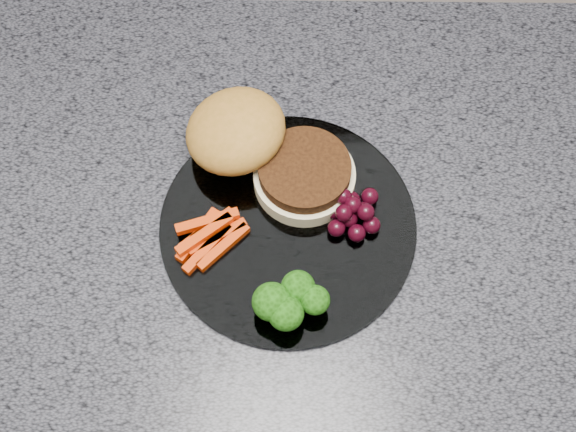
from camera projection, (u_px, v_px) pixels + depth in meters
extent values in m
plane|color=#A79B8C|center=(251.00, 418.00, 1.62)|extent=(4.00, 4.00, 0.00)
cube|color=#512E1B|center=(239.00, 359.00, 1.23)|extent=(1.20, 0.60, 0.86)
cube|color=#474750|center=(216.00, 238.00, 0.83)|extent=(1.20, 0.60, 0.04)
cylinder|color=white|center=(288.00, 226.00, 0.81)|extent=(0.26, 0.26, 0.01)
cylinder|color=#F8E8AF|center=(304.00, 178.00, 0.82)|extent=(0.13, 0.13, 0.02)
cylinder|color=#3C1F0B|center=(305.00, 170.00, 0.81)|extent=(0.12, 0.12, 0.02)
ellipsoid|color=#B1742C|center=(236.00, 135.00, 0.82)|extent=(0.13, 0.13, 0.06)
cube|color=red|center=(207.00, 230.00, 0.80)|extent=(0.05, 0.05, 0.01)
cube|color=red|center=(217.00, 237.00, 0.80)|extent=(0.06, 0.04, 0.01)
cube|color=red|center=(207.00, 248.00, 0.79)|extent=(0.05, 0.06, 0.01)
cube|color=red|center=(207.00, 221.00, 0.80)|extent=(0.06, 0.03, 0.01)
cube|color=red|center=(204.00, 234.00, 0.79)|extent=(0.06, 0.05, 0.01)
cube|color=red|center=(223.00, 247.00, 0.79)|extent=(0.05, 0.05, 0.01)
cube|color=red|center=(198.00, 235.00, 0.80)|extent=(0.04, 0.06, 0.01)
cylinder|color=olive|center=(272.00, 309.00, 0.76)|extent=(0.01, 0.01, 0.02)
ellipsoid|color=#123A07|center=(272.00, 302.00, 0.74)|extent=(0.04, 0.04, 0.03)
cylinder|color=olive|center=(298.00, 294.00, 0.77)|extent=(0.01, 0.01, 0.02)
ellipsoid|color=#123A07|center=(298.00, 287.00, 0.75)|extent=(0.03, 0.03, 0.03)
cylinder|color=olive|center=(286.00, 320.00, 0.76)|extent=(0.01, 0.01, 0.02)
ellipsoid|color=#123A07|center=(286.00, 313.00, 0.74)|extent=(0.03, 0.03, 0.03)
cylinder|color=olive|center=(314.00, 306.00, 0.76)|extent=(0.01, 0.01, 0.02)
ellipsoid|color=#123A07|center=(315.00, 300.00, 0.75)|extent=(0.03, 0.03, 0.03)
sphere|color=black|center=(349.00, 219.00, 0.80)|extent=(0.02, 0.02, 0.02)
sphere|color=black|center=(364.00, 211.00, 0.80)|extent=(0.02, 0.02, 0.02)
sphere|color=black|center=(351.00, 200.00, 0.81)|extent=(0.02, 0.02, 0.02)
sphere|color=black|center=(334.00, 211.00, 0.80)|extent=(0.02, 0.02, 0.02)
sphere|color=black|center=(337.00, 228.00, 0.80)|extent=(0.02, 0.02, 0.02)
sphere|color=black|center=(357.00, 233.00, 0.79)|extent=(0.02, 0.02, 0.02)
sphere|color=black|center=(372.00, 225.00, 0.80)|extent=(0.02, 0.02, 0.02)
sphere|color=black|center=(370.00, 196.00, 0.81)|extent=(0.02, 0.02, 0.02)
sphere|color=black|center=(324.00, 206.00, 0.81)|extent=(0.02, 0.02, 0.02)
sphere|color=black|center=(353.00, 205.00, 0.79)|extent=(0.02, 0.02, 0.02)
sphere|color=black|center=(344.00, 213.00, 0.79)|extent=(0.02, 0.02, 0.02)
sphere|color=black|center=(366.00, 212.00, 0.79)|extent=(0.02, 0.02, 0.02)
sphere|color=black|center=(343.00, 196.00, 0.80)|extent=(0.02, 0.02, 0.02)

